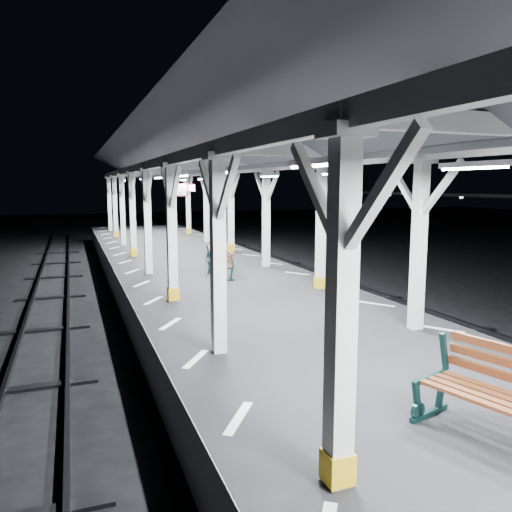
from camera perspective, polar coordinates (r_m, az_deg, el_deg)
ground at (r=11.35m, az=2.87°, el=-11.45°), size 120.00×120.00×0.00m
platform at (r=11.19m, az=2.89°, el=-9.04°), size 6.00×50.00×1.00m
hazard_stripes_left at (r=10.36m, az=-9.76°, el=-7.65°), size 1.00×48.00×0.01m
hazard_stripes_right at (r=12.20m, az=13.58°, el=-5.35°), size 1.00×48.00×0.01m
track_left at (r=10.53m, az=-23.78°, el=-13.29°), size 2.20×60.00×0.16m
track_right at (r=13.98m, az=22.25°, el=-7.93°), size 2.20×60.00×0.16m
canopy at (r=10.70m, az=3.08°, el=12.17°), size 5.40×49.00×4.65m
bench_near at (r=6.20m, az=27.22°, el=-14.08°), size 1.21×2.03×1.03m
bench_mid at (r=15.28m, az=-3.80°, el=-0.83°), size 0.65×1.50×0.80m
bench_far at (r=18.53m, az=-4.32°, el=1.01°), size 1.01×1.86×0.96m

